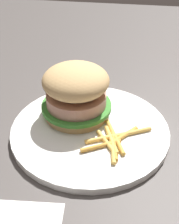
% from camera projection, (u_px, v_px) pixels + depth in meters
% --- Properties ---
extents(ground_plane, '(1.60, 1.60, 0.00)m').
position_uv_depth(ground_plane, '(89.00, 135.00, 0.48)').
color(ground_plane, '#47423F').
extents(plate, '(0.26, 0.26, 0.01)m').
position_uv_depth(plate, '(90.00, 129.00, 0.48)').
color(plate, white).
rests_on(plate, ground_plane).
extents(sandwich, '(0.12, 0.12, 0.09)m').
position_uv_depth(sandwich, '(76.00, 92.00, 0.48)').
color(sandwich, tan).
rests_on(sandwich, plate).
extents(fries_pile, '(0.10, 0.11, 0.01)m').
position_uv_depth(fries_pile, '(114.00, 140.00, 0.45)').
color(fries_pile, '#E5B251').
rests_on(fries_pile, plate).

